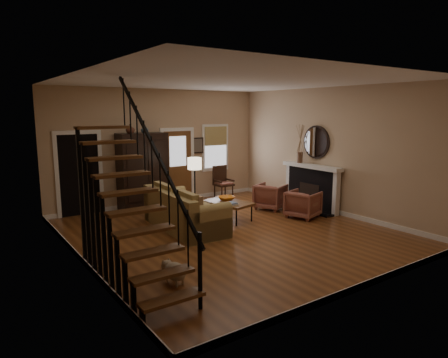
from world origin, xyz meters
TOP-DOWN VIEW (x-y plane):
  - room at (-0.41, 1.76)m, footprint 7.00×7.33m
  - staircase at (-2.78, -1.30)m, footprint 0.94×2.80m
  - fireplace at (3.13, 0.50)m, footprint 0.33×1.95m
  - armoire at (-0.70, 3.15)m, footprint 1.30×0.60m
  - vase_a at (-1.05, 3.05)m, footprint 0.24×0.24m
  - vase_b at (-0.65, 3.05)m, footprint 0.20×0.20m
  - sofa at (-0.68, 0.86)m, footprint 1.12×2.43m
  - coffee_table at (0.58, 0.90)m, footprint 0.94×1.33m
  - bowl at (0.63, 1.05)m, footprint 0.41×0.41m
  - books at (0.46, 0.60)m, footprint 0.22×0.30m
  - armchair_left at (2.28, 0.01)m, footprint 0.94×0.92m
  - armchair_right at (2.20, 1.17)m, footprint 1.01×1.00m
  - floor_lamp at (0.02, 1.58)m, footprint 0.46×0.46m
  - side_chair at (1.85, 2.95)m, footprint 0.54×0.54m
  - dog at (-2.27, -1.68)m, footprint 0.36×0.52m

SIDE VIEW (x-z plane):
  - dog at x=-2.27m, z-range 0.00..0.35m
  - coffee_table at x=0.58m, z-range 0.00..0.46m
  - armchair_left at x=2.28m, z-range 0.00..0.69m
  - armchair_right at x=2.20m, z-range 0.00..0.70m
  - sofa at x=-0.68m, z-range 0.00..0.89m
  - books at x=0.46m, z-range 0.46..0.52m
  - side_chair at x=1.85m, z-range 0.00..1.02m
  - bowl at x=0.63m, z-range 0.46..0.56m
  - fireplace at x=3.13m, z-range -0.41..1.89m
  - floor_lamp at x=0.02m, z-range 0.00..1.53m
  - armoire at x=-0.70m, z-range 0.00..2.10m
  - room at x=-0.41m, z-range -0.14..3.16m
  - staircase at x=-2.78m, z-range 0.00..3.20m
  - vase_b at x=-0.65m, z-range 2.10..2.31m
  - vase_a at x=-1.05m, z-range 2.10..2.35m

